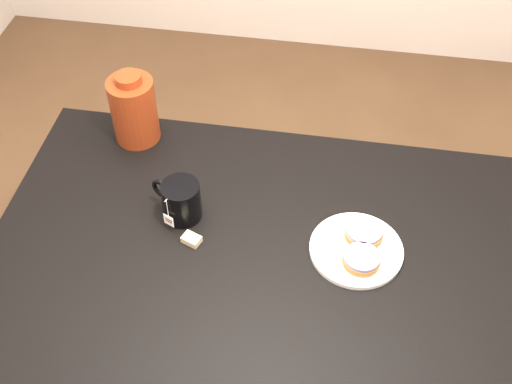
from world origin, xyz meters
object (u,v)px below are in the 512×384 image
plate (356,249)px  bagel_back (364,232)px  bagel_front (361,259)px  mug (181,200)px  bagel_package (134,109)px  teabag_pouch (191,239)px  table (267,275)px

plate → bagel_back: bagel_back is taller
bagel_front → plate: bearing=107.0°
mug → bagel_package: 0.34m
bagel_front → teabag_pouch: 0.42m
mug → teabag_pouch: bearing=-37.5°
table → bagel_back: 0.27m
bagel_front → bagel_package: bearing=151.4°
table → bagel_front: size_ratio=11.62×
teabag_pouch → table: bearing=-3.0°
bagel_back → bagel_package: (-0.66, 0.28, 0.08)m
bagel_back → teabag_pouch: 0.43m
plate → bagel_package: bagel_package is taller
mug → plate: bearing=18.8°
table → bagel_back: bagel_back is taller
bagel_package → bagel_front: bearing=-28.6°
table → bagel_package: size_ratio=6.42×
table → teabag_pouch: 0.22m
bagel_back → mug: bearing=179.5°
bagel_back → bagel_package: bagel_package is taller
teabag_pouch → bagel_package: bearing=124.3°
mug → teabag_pouch: (0.04, -0.08, -0.05)m
bagel_front → bagel_package: 0.76m
plate → bagel_front: (0.01, -0.04, 0.02)m
bagel_back → bagel_package: size_ratio=0.62×
mug → bagel_package: size_ratio=0.71×
plate → mug: size_ratio=1.50×
plate → bagel_back: (0.01, 0.04, 0.02)m
bagel_front → table: bearing=-178.8°
bagel_package → mug: bearing=-54.0°
table → bagel_package: bagel_package is taller
bagel_front → bagel_package: bagel_package is taller
bagel_back → teabag_pouch: (-0.42, -0.08, -0.02)m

